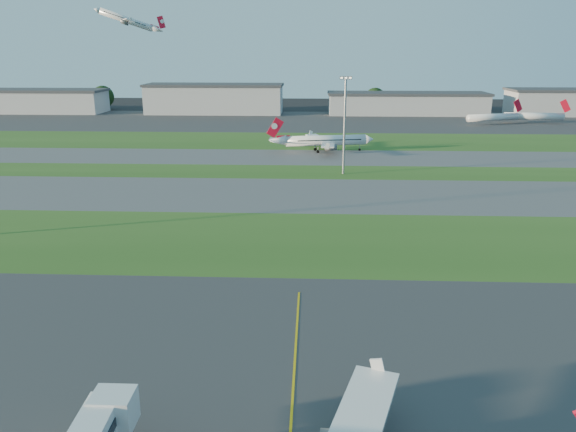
# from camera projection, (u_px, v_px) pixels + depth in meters

# --- Properties ---
(grass_strip_a) EXTENTS (300.00, 34.00, 0.01)m
(grass_strip_a) POSITION_uv_depth(u_px,v_px,m) (274.00, 241.00, 99.28)
(grass_strip_a) COLOR #2C551C
(grass_strip_a) RESTS_ON ground
(taxiway_a) EXTENTS (300.00, 32.00, 0.01)m
(taxiway_a) POSITION_uv_depth(u_px,v_px,m) (284.00, 194.00, 130.87)
(taxiway_a) COLOR #515154
(taxiway_a) RESTS_ON ground
(grass_strip_b) EXTENTS (300.00, 18.00, 0.01)m
(grass_strip_b) POSITION_uv_depth(u_px,v_px,m) (288.00, 172.00, 154.81)
(grass_strip_b) COLOR #2C551C
(grass_strip_b) RESTS_ON ground
(taxiway_b) EXTENTS (300.00, 26.00, 0.01)m
(taxiway_b) POSITION_uv_depth(u_px,v_px,m) (291.00, 157.00, 175.87)
(taxiway_b) COLOR #515154
(taxiway_b) RESTS_ON ground
(grass_strip_c) EXTENTS (300.00, 40.00, 0.01)m
(grass_strip_c) POSITION_uv_depth(u_px,v_px,m) (295.00, 141.00, 207.46)
(grass_strip_c) COLOR #2C551C
(grass_strip_c) RESTS_ON ground
(apron_far) EXTENTS (400.00, 80.00, 0.01)m
(apron_far) POSITION_uv_depth(u_px,v_px,m) (299.00, 121.00, 264.90)
(apron_far) COLOR #333335
(apron_far) RESTS_ON ground
(airliner_taxiing) EXTENTS (32.73, 27.50, 10.31)m
(airliner_taxiing) POSITION_uv_depth(u_px,v_px,m) (325.00, 141.00, 184.32)
(airliner_taxiing) COLOR white
(airliner_taxiing) RESTS_ON ground
(airliner_departing) EXTENTS (29.02, 24.41, 9.30)m
(airliner_departing) POSITION_uv_depth(u_px,v_px,m) (127.00, 20.00, 258.37)
(airliner_departing) COLOR white
(mini_jet_near) EXTENTS (27.36, 12.19, 9.48)m
(mini_jet_near) POSITION_uv_depth(u_px,v_px,m) (493.00, 117.00, 251.10)
(mini_jet_near) COLOR white
(mini_jet_near) RESTS_ON ground
(mini_jet_far) EXTENTS (28.63, 5.47, 9.48)m
(mini_jet_far) POSITION_uv_depth(u_px,v_px,m) (534.00, 116.00, 255.06)
(mini_jet_far) COLOR white
(mini_jet_far) RESTS_ON ground
(light_mast_centre) EXTENTS (3.20, 0.70, 25.80)m
(light_mast_centre) POSITION_uv_depth(u_px,v_px,m) (345.00, 119.00, 148.02)
(light_mast_centre) COLOR gray
(light_mast_centre) RESTS_ON ground
(hangar_far_west) EXTENTS (91.80, 23.00, 12.20)m
(hangar_far_west) POSITION_uv_depth(u_px,v_px,m) (19.00, 101.00, 298.25)
(hangar_far_west) COLOR #919498
(hangar_far_west) RESTS_ON ground
(hangar_west) EXTENTS (71.40, 23.00, 15.20)m
(hangar_west) POSITION_uv_depth(u_px,v_px,m) (215.00, 99.00, 293.35)
(hangar_west) COLOR #919498
(hangar_west) RESTS_ON ground
(hangar_east) EXTENTS (81.60, 23.00, 11.20)m
(hangar_east) POSITION_uv_depth(u_px,v_px,m) (407.00, 103.00, 289.67)
(hangar_east) COLOR #919498
(hangar_east) RESTS_ON ground
(tree_west) EXTENTS (12.10, 12.10, 13.20)m
(tree_west) POSITION_uv_depth(u_px,v_px,m) (103.00, 97.00, 310.62)
(tree_west) COLOR black
(tree_west) RESTS_ON ground
(tree_mid_west) EXTENTS (9.90, 9.90, 10.80)m
(tree_mid_west) POSITION_uv_depth(u_px,v_px,m) (264.00, 100.00, 303.34)
(tree_mid_west) COLOR black
(tree_mid_west) RESTS_ON ground
(tree_mid_east) EXTENTS (11.55, 11.55, 12.60)m
(tree_mid_east) POSITION_uv_depth(u_px,v_px,m) (375.00, 99.00, 303.37)
(tree_mid_east) COLOR black
(tree_mid_east) RESTS_ON ground
(tree_east) EXTENTS (10.45, 10.45, 11.40)m
(tree_east) POSITION_uv_depth(u_px,v_px,m) (517.00, 101.00, 298.45)
(tree_east) COLOR black
(tree_east) RESTS_ON ground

